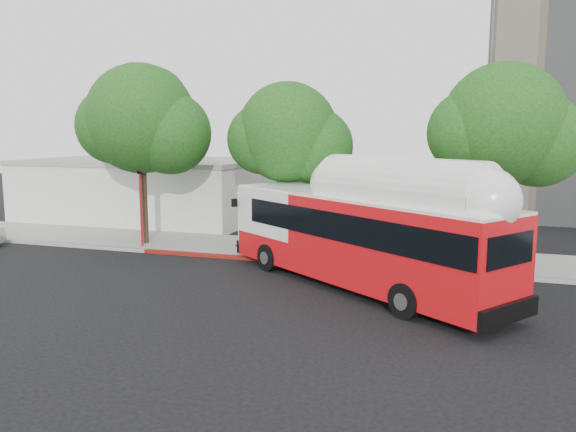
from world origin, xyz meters
name	(u,v)px	position (x,y,z in m)	size (l,w,h in m)	color
ground	(266,284)	(0.00, 0.00, 0.00)	(120.00, 120.00, 0.00)	black
sidewalk	(309,251)	(0.00, 6.50, 0.07)	(60.00, 5.00, 0.15)	gray
curb_strip	(294,262)	(0.00, 3.90, 0.07)	(60.00, 0.30, 0.15)	gray
red_curb_segment	(236,257)	(-3.00, 3.90, 0.08)	(10.00, 0.32, 0.16)	maroon
street_tree_left	(150,123)	(-8.53, 5.56, 6.60)	(6.67, 5.80, 9.74)	#2D2116
street_tree_mid	(296,137)	(-0.59, 6.06, 5.91)	(5.75, 5.00, 8.62)	#2D2116
street_tree_right	(513,129)	(9.44, 5.86, 6.26)	(6.21, 5.40, 9.18)	#2D2116
low_commercial_bldg	(148,189)	(-14.00, 14.00, 2.15)	(16.20, 10.20, 4.25)	silver
transit_bus	(359,239)	(3.65, 0.65, 1.97)	(12.98, 10.37, 4.22)	red
signal_pole	(141,208)	(-8.70, 4.68, 2.17)	(0.12, 0.40, 4.22)	red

